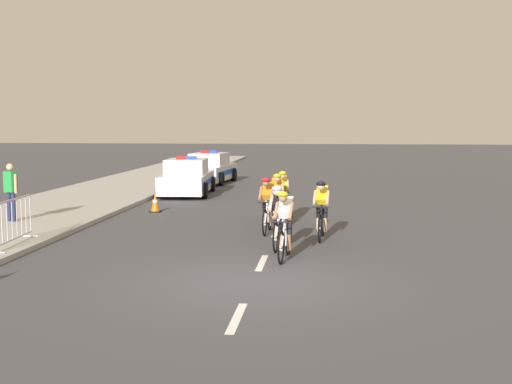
% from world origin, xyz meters
% --- Properties ---
extents(ground_plane, '(160.00, 160.00, 0.00)m').
position_xyz_m(ground_plane, '(0.00, 0.00, 0.00)').
color(ground_plane, '#424247').
extents(sidewalk_slab, '(4.83, 60.00, 0.12)m').
position_xyz_m(sidewalk_slab, '(-7.82, 14.00, 0.06)').
color(sidewalk_slab, '#A3A099').
rests_on(sidewalk_slab, ground).
extents(kerb_edge, '(0.16, 60.00, 0.13)m').
position_xyz_m(kerb_edge, '(-5.48, 14.00, 0.07)').
color(kerb_edge, '#9E9E99').
rests_on(kerb_edge, ground).
extents(lane_markings_centre, '(0.14, 17.60, 0.01)m').
position_xyz_m(lane_markings_centre, '(0.00, 5.69, 0.00)').
color(lane_markings_centre, white).
rests_on(lane_markings_centre, ground).
extents(cyclist_lead, '(0.45, 1.72, 1.56)m').
position_xyz_m(cyclist_lead, '(0.46, 2.08, 0.79)').
color(cyclist_lead, black).
rests_on(cyclist_lead, ground).
extents(cyclist_second, '(0.44, 1.72, 1.56)m').
position_xyz_m(cyclist_second, '(0.24, 3.30, 0.79)').
color(cyclist_second, black).
rests_on(cyclist_second, ground).
extents(cyclist_third, '(0.44, 1.72, 1.56)m').
position_xyz_m(cyclist_third, '(1.24, 4.66, 0.79)').
color(cyclist_third, black).
rests_on(cyclist_third, ground).
extents(cyclist_fourth, '(0.43, 1.72, 1.56)m').
position_xyz_m(cyclist_fourth, '(-0.22, 5.51, 0.79)').
color(cyclist_fourth, black).
rests_on(cyclist_fourth, ground).
extents(cyclist_fifth, '(0.45, 1.72, 1.56)m').
position_xyz_m(cyclist_fifth, '(-0.07, 6.87, 0.79)').
color(cyclist_fifth, black).
rests_on(cyclist_fifth, ground).
extents(cyclist_sixth, '(0.45, 1.72, 1.56)m').
position_xyz_m(cyclist_sixth, '(0.02, 7.89, 0.79)').
color(cyclist_sixth, black).
rests_on(cyclist_sixth, ground).
extents(police_car_nearest, '(2.20, 4.50, 1.59)m').
position_xyz_m(police_car_nearest, '(-4.35, 14.63, 0.68)').
color(police_car_nearest, white).
rests_on(police_car_nearest, ground).
extents(police_car_second, '(2.28, 4.53, 1.59)m').
position_xyz_m(police_car_second, '(-4.35, 20.06, 0.68)').
color(police_car_second, silver).
rests_on(police_car_second, ground).
extents(crowd_barrier_front, '(0.66, 2.32, 1.07)m').
position_xyz_m(crowd_barrier_front, '(-5.95, 2.55, 0.65)').
color(crowd_barrier_front, '#B7BABF').
rests_on(crowd_barrier_front, sidewalk_slab).
extents(traffic_cone_mid, '(0.36, 0.36, 0.64)m').
position_xyz_m(traffic_cone_mid, '(-4.30, 9.28, 0.31)').
color(traffic_cone_mid, black).
rests_on(traffic_cone_mid, ground).
extents(spectator_closest, '(0.50, 0.35, 1.68)m').
position_xyz_m(spectator_closest, '(-7.71, 6.09, 1.08)').
color(spectator_closest, '#23284C').
rests_on(spectator_closest, sidewalk_slab).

